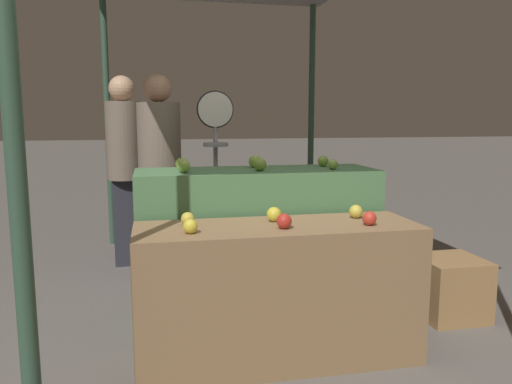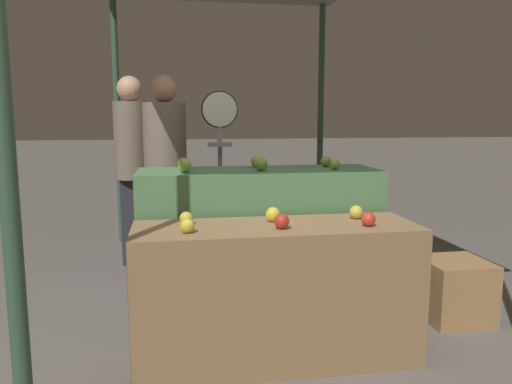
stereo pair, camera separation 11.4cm
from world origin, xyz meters
name	(u,v)px [view 1 (the left image)]	position (x,y,z in m)	size (l,w,h in m)	color
ground_plane	(277,357)	(0.00, 0.00, 0.00)	(60.00, 60.00, 0.00)	#66605B
display_counter_front	(278,292)	(0.00, 0.00, 0.40)	(1.63, 0.55, 0.81)	olive
display_counter_back	(257,245)	(0.00, 0.60, 0.53)	(1.63, 0.55, 1.07)	#4C7A4C
apple_front_0	(190,226)	(-0.51, -0.11, 0.85)	(0.08, 0.08, 0.08)	gold
apple_front_1	(284,221)	(0.01, -0.10, 0.85)	(0.09, 0.09, 0.09)	#B72D23
apple_front_2	(369,218)	(0.51, -0.11, 0.85)	(0.08, 0.08, 0.08)	red
apple_front_3	(188,219)	(-0.51, 0.10, 0.84)	(0.08, 0.08, 0.08)	gold
apple_front_4	(274,214)	(0.00, 0.10, 0.85)	(0.09, 0.09, 0.09)	gold
apple_front_5	(356,211)	(0.52, 0.10, 0.85)	(0.08, 0.08, 0.08)	gold
apple_back_0	(184,166)	(-0.50, 0.49, 1.11)	(0.09, 0.09, 0.09)	#8EB247
apple_back_1	(260,164)	(0.00, 0.50, 1.11)	(0.09, 0.09, 0.09)	#7AA338
apple_back_2	(333,164)	(0.51, 0.49, 1.10)	(0.07, 0.07, 0.07)	#8EB247
apple_back_3	(181,164)	(-0.50, 0.70, 1.11)	(0.08, 0.08, 0.08)	#84AD3D
apple_back_4	(255,161)	(0.01, 0.71, 1.11)	(0.09, 0.09, 0.09)	#8EB247
apple_back_5	(323,161)	(0.51, 0.71, 1.10)	(0.08, 0.08, 0.08)	#7AA338
produce_scale	(216,146)	(-0.20, 1.27, 1.19)	(0.29, 0.20, 1.63)	#99999E
person_vendor_at_scale	(160,164)	(-0.64, 1.58, 1.03)	(0.49, 0.49, 1.77)	#2D2D38
person_customer_left	(124,156)	(-0.96, 2.14, 1.06)	(0.34, 0.34, 1.80)	#2D2D38
wooden_crate_side	(450,288)	(1.36, 0.35, 0.22)	(0.43, 0.43, 0.43)	#9E7547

